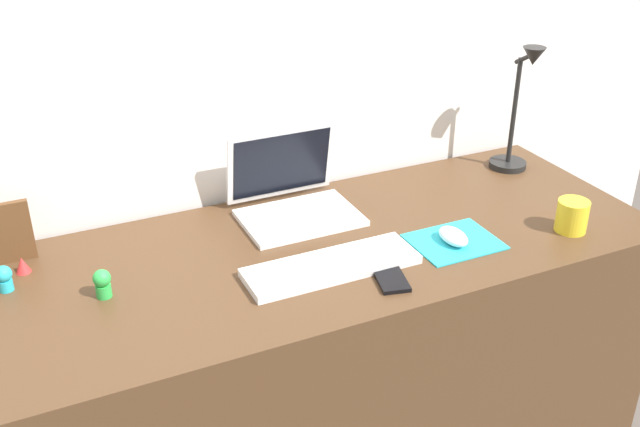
{
  "coord_description": "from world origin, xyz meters",
  "views": [
    {
      "loc": [
        -0.66,
        -1.42,
        1.64
      ],
      "look_at": [
        0.01,
        0.0,
        0.83
      ],
      "focal_mm": 41.66,
      "sensor_mm": 36.0,
      "label": 1
    }
  ],
  "objects_px": {
    "keyboard": "(331,266)",
    "toy_figurine_green": "(103,284)",
    "toy_figurine_red": "(22,265)",
    "mouse": "(453,236)",
    "laptop": "(291,193)",
    "coffee_mug": "(572,216)",
    "picture_frame": "(5,233)",
    "cell_phone": "(390,277)",
    "desk_lamp": "(519,112)",
    "toy_figurine_cyan": "(4,278)"
  },
  "relations": [
    {
      "from": "cell_phone",
      "to": "coffee_mug",
      "type": "bearing_deg",
      "value": 13.69
    },
    {
      "from": "picture_frame",
      "to": "cell_phone",
      "type": "bearing_deg",
      "value": -29.91
    },
    {
      "from": "picture_frame",
      "to": "toy_figurine_red",
      "type": "height_order",
      "value": "picture_frame"
    },
    {
      "from": "cell_phone",
      "to": "toy_figurine_green",
      "type": "relative_size",
      "value": 1.93
    },
    {
      "from": "laptop",
      "to": "coffee_mug",
      "type": "distance_m",
      "value": 0.72
    },
    {
      "from": "desk_lamp",
      "to": "toy_figurine_red",
      "type": "distance_m",
      "value": 1.39
    },
    {
      "from": "mouse",
      "to": "toy_figurine_red",
      "type": "height_order",
      "value": "same"
    },
    {
      "from": "toy_figurine_red",
      "to": "toy_figurine_green",
      "type": "height_order",
      "value": "toy_figurine_green"
    },
    {
      "from": "keyboard",
      "to": "toy_figurine_green",
      "type": "distance_m",
      "value": 0.51
    },
    {
      "from": "toy_figurine_green",
      "to": "mouse",
      "type": "bearing_deg",
      "value": -8.52
    },
    {
      "from": "toy_figurine_green",
      "to": "keyboard",
      "type": "bearing_deg",
      "value": -11.99
    },
    {
      "from": "mouse",
      "to": "toy_figurine_cyan",
      "type": "xyz_separation_m",
      "value": [
        -1.01,
        0.24,
        0.01
      ]
    },
    {
      "from": "picture_frame",
      "to": "mouse",
      "type": "bearing_deg",
      "value": -20.5
    },
    {
      "from": "keyboard",
      "to": "picture_frame",
      "type": "height_order",
      "value": "picture_frame"
    },
    {
      "from": "desk_lamp",
      "to": "toy_figurine_green",
      "type": "height_order",
      "value": "desk_lamp"
    },
    {
      "from": "desk_lamp",
      "to": "picture_frame",
      "type": "bearing_deg",
      "value": 177.19
    },
    {
      "from": "toy_figurine_green",
      "to": "cell_phone",
      "type": "bearing_deg",
      "value": -18.09
    },
    {
      "from": "picture_frame",
      "to": "keyboard",
      "type": "bearing_deg",
      "value": -27.86
    },
    {
      "from": "laptop",
      "to": "keyboard",
      "type": "bearing_deg",
      "value": -95.95
    },
    {
      "from": "keyboard",
      "to": "toy_figurine_red",
      "type": "xyz_separation_m",
      "value": [
        -0.65,
        0.29,
        0.01
      ]
    },
    {
      "from": "coffee_mug",
      "to": "toy_figurine_cyan",
      "type": "distance_m",
      "value": 1.35
    },
    {
      "from": "laptop",
      "to": "keyboard",
      "type": "relative_size",
      "value": 0.73
    },
    {
      "from": "laptop",
      "to": "toy_figurine_cyan",
      "type": "xyz_separation_m",
      "value": [
        -0.72,
        -0.08,
        -0.02
      ]
    },
    {
      "from": "keyboard",
      "to": "laptop",
      "type": "bearing_deg",
      "value": 84.05
    },
    {
      "from": "desk_lamp",
      "to": "laptop",
      "type": "bearing_deg",
      "value": 177.88
    },
    {
      "from": "cell_phone",
      "to": "coffee_mug",
      "type": "xyz_separation_m",
      "value": [
        0.53,
        0.01,
        0.04
      ]
    },
    {
      "from": "laptop",
      "to": "cell_phone",
      "type": "relative_size",
      "value": 2.34
    },
    {
      "from": "keyboard",
      "to": "picture_frame",
      "type": "relative_size",
      "value": 2.73
    },
    {
      "from": "picture_frame",
      "to": "toy_figurine_green",
      "type": "relative_size",
      "value": 2.27
    },
    {
      "from": "keyboard",
      "to": "desk_lamp",
      "type": "height_order",
      "value": "desk_lamp"
    },
    {
      "from": "mouse",
      "to": "picture_frame",
      "type": "xyz_separation_m",
      "value": [
        -0.99,
        0.37,
        0.05
      ]
    },
    {
      "from": "mouse",
      "to": "picture_frame",
      "type": "height_order",
      "value": "picture_frame"
    },
    {
      "from": "coffee_mug",
      "to": "toy_figurine_green",
      "type": "bearing_deg",
      "value": 170.41
    },
    {
      "from": "toy_figurine_red",
      "to": "toy_figurine_cyan",
      "type": "relative_size",
      "value": 0.62
    },
    {
      "from": "desk_lamp",
      "to": "coffee_mug",
      "type": "xyz_separation_m",
      "value": [
        -0.11,
        -0.37,
        -0.14
      ]
    },
    {
      "from": "keyboard",
      "to": "mouse",
      "type": "bearing_deg",
      "value": -3.07
    },
    {
      "from": "mouse",
      "to": "cell_phone",
      "type": "distance_m",
      "value": 0.23
    },
    {
      "from": "laptop",
      "to": "coffee_mug",
      "type": "height_order",
      "value": "laptop"
    },
    {
      "from": "laptop",
      "to": "mouse",
      "type": "distance_m",
      "value": 0.44
    },
    {
      "from": "picture_frame",
      "to": "toy_figurine_green",
      "type": "height_order",
      "value": "picture_frame"
    },
    {
      "from": "picture_frame",
      "to": "toy_figurine_red",
      "type": "relative_size",
      "value": 3.95
    },
    {
      "from": "keyboard",
      "to": "toy_figurine_green",
      "type": "xyz_separation_m",
      "value": [
        -0.5,
        0.11,
        0.03
      ]
    },
    {
      "from": "mouse",
      "to": "toy_figurine_red",
      "type": "relative_size",
      "value": 2.53
    },
    {
      "from": "coffee_mug",
      "to": "toy_figurine_green",
      "type": "distance_m",
      "value": 1.14
    },
    {
      "from": "cell_phone",
      "to": "toy_figurine_cyan",
      "type": "xyz_separation_m",
      "value": [
        -0.79,
        0.32,
        0.03
      ]
    },
    {
      "from": "coffee_mug",
      "to": "toy_figurine_green",
      "type": "xyz_separation_m",
      "value": [
        -1.13,
        0.19,
        -0.01
      ]
    },
    {
      "from": "cell_phone",
      "to": "toy_figurine_green",
      "type": "bearing_deg",
      "value": 175.02
    },
    {
      "from": "laptop",
      "to": "picture_frame",
      "type": "distance_m",
      "value": 0.7
    },
    {
      "from": "desk_lamp",
      "to": "toy_figurine_cyan",
      "type": "height_order",
      "value": "desk_lamp"
    },
    {
      "from": "toy_figurine_green",
      "to": "picture_frame",
      "type": "bearing_deg",
      "value": 124.7
    }
  ]
}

